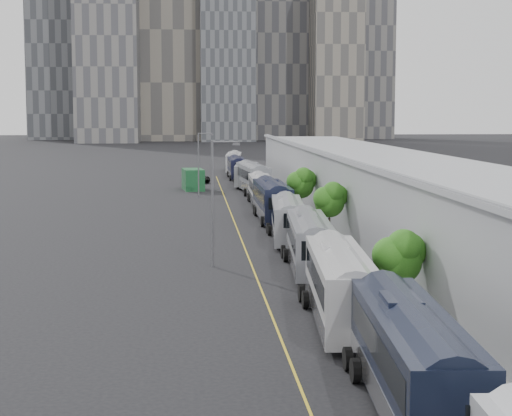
{
  "coord_description": "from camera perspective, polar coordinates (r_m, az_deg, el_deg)",
  "views": [
    {
      "loc": [
        -5.82,
        -10.34,
        11.05
      ],
      "look_at": [
        -0.4,
        60.58,
        3.0
      ],
      "focal_mm": 60.0,
      "sensor_mm": 36.0,
      "label": 1
    }
  ],
  "objects": [
    {
      "name": "bus_4",
      "position": [
        73.14,
        2.13,
        -1.0
      ],
      "size": [
        3.52,
        12.78,
        3.69
      ],
      "rotation": [
        0.0,
        0.0,
        -0.08
      ],
      "color": "#96989F",
      "rests_on": "ground"
    },
    {
      "name": "bus_10",
      "position": [
        156.84,
        -1.49,
        2.99
      ],
      "size": [
        3.59,
        12.82,
        3.7
      ],
      "rotation": [
        0.0,
        0.0,
        -0.08
      ],
      "color": "silver",
      "rests_on": "ground"
    },
    {
      "name": "tree_1",
      "position": [
        47.55,
        9.42,
        -3.05
      ],
      "size": [
        2.69,
        2.69,
        4.62
      ],
      "color": "black",
      "rests_on": "ground"
    },
    {
      "name": "suv",
      "position": [
        133.39,
        -3.97,
        2.03
      ],
      "size": [
        4.75,
        6.22,
        1.57
      ],
      "primitive_type": "imported",
      "rotation": [
        0.0,
        0.0,
        0.44
      ],
      "color": "black",
      "rests_on": "ground"
    },
    {
      "name": "sidewalk",
      "position": [
        67.89,
        8.3,
        -2.93
      ],
      "size": [
        10.0,
        170.0,
        0.12
      ],
      "primitive_type": "cube",
      "color": "gray",
      "rests_on": "ground"
    },
    {
      "name": "bus_7",
      "position": [
        116.67,
        -0.2,
        1.87
      ],
      "size": [
        3.89,
        14.1,
        4.07
      ],
      "rotation": [
        0.0,
        0.0,
        0.08
      ],
      "color": "gray",
      "rests_on": "ground"
    },
    {
      "name": "bus_2",
      "position": [
        45.05,
        5.62,
        -5.58
      ],
      "size": [
        3.68,
        13.74,
        3.97
      ],
      "rotation": [
        0.0,
        0.0,
        -0.07
      ],
      "color": "silver",
      "rests_on": "ground"
    },
    {
      "name": "tree_2",
      "position": [
        70.59,
        4.93,
        0.66
      ],
      "size": [
        2.48,
        2.48,
        5.21
      ],
      "color": "black",
      "rests_on": "ground"
    },
    {
      "name": "street_lamp_far",
      "position": [
        110.65,
        -3.75,
        3.23
      ],
      "size": [
        2.04,
        0.22,
        8.32
      ],
      "color": "#59595E",
      "rests_on": "ground"
    },
    {
      "name": "skyline",
      "position": [
        336.87,
        -3.95,
        13.23
      ],
      "size": [
        145.0,
        64.0,
        120.0
      ],
      "color": "slate",
      "rests_on": "ground"
    },
    {
      "name": "bus_6",
      "position": [
        101.72,
        0.36,
        1.08
      ],
      "size": [
        2.75,
        12.31,
        3.59
      ],
      "rotation": [
        0.0,
        0.0,
        -0.02
      ],
      "color": "silver",
      "rests_on": "ground"
    },
    {
      "name": "bus_8",
      "position": [
        127.27,
        -0.79,
        2.16
      ],
      "size": [
        3.68,
        12.38,
        3.56
      ],
      "rotation": [
        0.0,
        0.0,
        -0.1
      ],
      "color": "gray",
      "rests_on": "ground"
    },
    {
      "name": "shipping_container",
      "position": [
        120.95,
        -4.22,
        1.91
      ],
      "size": [
        3.3,
        5.85,
        2.98
      ],
      "primitive_type": "cube",
      "rotation": [
        0.0,
        0.0,
        0.11
      ],
      "color": "#174A26",
      "rests_on": "ground"
    },
    {
      "name": "bus_1",
      "position": [
        32.41,
        10.28,
        -10.43
      ],
      "size": [
        3.62,
        13.87,
        4.01
      ],
      "rotation": [
        0.0,
        0.0,
        -0.06
      ],
      "color": "black",
      "rests_on": "ground"
    },
    {
      "name": "street_lamp_near",
      "position": [
        60.6,
        -2.75,
        0.91
      ],
      "size": [
        2.04,
        0.22,
        9.01
      ],
      "color": "#59595E",
      "rests_on": "ground"
    },
    {
      "name": "bus_5",
      "position": [
        87.04,
        1.07,
        0.3
      ],
      "size": [
        3.07,
        13.89,
        4.05
      ],
      "rotation": [
        0.0,
        0.0,
        0.01
      ],
      "color": "black",
      "rests_on": "ground"
    },
    {
      "name": "lane_line",
      "position": [
        66.4,
        -0.58,
        -3.11
      ],
      "size": [
        0.12,
        160.0,
        0.02
      ],
      "primitive_type": "cube",
      "color": "gold",
      "rests_on": "ground"
    },
    {
      "name": "tree_3",
      "position": [
        87.61,
        3.0,
        1.8
      ],
      "size": [
        2.74,
        2.74,
        5.33
      ],
      "color": "black",
      "rests_on": "ground"
    },
    {
      "name": "bus_9",
      "position": [
        141.31,
        -1.3,
        2.59
      ],
      "size": [
        2.79,
        12.46,
        3.64
      ],
      "rotation": [
        0.0,
        0.0,
        0.01
      ],
      "color": "black",
      "rests_on": "ground"
    },
    {
      "name": "bus_3",
      "position": [
        59.82,
        3.59,
        -2.62
      ],
      "size": [
        3.54,
        13.29,
        3.84
      ],
      "rotation": [
        0.0,
        0.0,
        -0.07
      ],
      "color": "gray",
      "rests_on": "ground"
    },
    {
      "name": "depot",
      "position": [
        68.41,
        11.62,
        -0.0
      ],
      "size": [
        12.45,
        160.4,
        7.2
      ],
      "color": "gray",
      "rests_on": "ground"
    }
  ]
}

